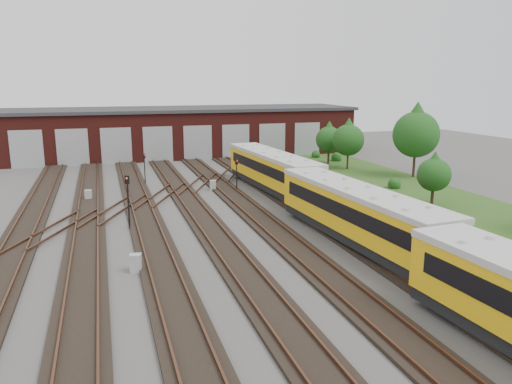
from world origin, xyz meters
name	(u,v)px	position (x,y,z in m)	size (l,w,h in m)	color
ground	(253,242)	(0.00, 0.00, 0.00)	(120.00, 120.00, 0.00)	#43413E
track_network	(248,238)	(-0.17, 0.59, 0.11)	(30.40, 70.00, 0.33)	black
maintenance_shed	(168,131)	(-0.01, 39.97, 3.20)	(51.00, 12.50, 6.35)	#4E1713
grass_verge	(418,190)	(19.00, 10.00, 0.03)	(8.00, 55.00, 0.05)	#254517
metro_train	(357,213)	(6.00, -2.24, 1.98)	(3.89, 47.78, 3.23)	black
signal_mast_0	(128,195)	(-7.20, 5.36, 2.36)	(0.31, 0.30, 3.70)	black
signal_mast_1	(145,165)	(-4.86, 20.11, 1.95)	(0.27, 0.26, 3.06)	black
signal_mast_2	(248,161)	(5.70, 20.60, 1.81)	(0.24, 0.23, 2.81)	black
signal_mast_3	(237,171)	(2.78, 14.22, 1.94)	(0.27, 0.26, 3.04)	black
relay_cabinet_1	(88,195)	(-10.03, 14.90, 0.45)	(0.54, 0.45, 0.91)	#9FA0A3
relay_cabinet_2	(136,263)	(-7.36, -2.88, 0.49)	(0.59, 0.49, 0.99)	#9FA0A3
relay_cabinet_3	(213,185)	(0.91, 15.72, 0.47)	(0.56, 0.47, 0.94)	#9FA0A3
relay_cabinet_4	(272,184)	(6.11, 14.16, 0.57)	(0.68, 0.57, 1.13)	#9FA0A3
tree_0	(348,136)	(18.03, 22.17, 3.79)	(3.56, 3.56, 5.90)	#2F2115
tree_1	(329,136)	(17.54, 26.20, 3.37)	(3.17, 3.17, 5.25)	#2F2115
tree_2	(416,129)	(22.42, 15.78, 5.07)	(4.76, 4.76, 7.88)	#2F2115
tree_3	(434,171)	(16.67, 4.84, 2.86)	(2.69, 2.69, 4.45)	#2F2115
bush_0	(394,182)	(17.37, 11.42, 0.61)	(1.22, 1.22, 1.22)	#184112
bush_1	(336,156)	(19.50, 27.94, 0.66)	(1.32, 1.32, 1.32)	#184112
bush_2	(316,153)	(18.18, 31.32, 0.57)	(1.14, 1.14, 1.14)	#184112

